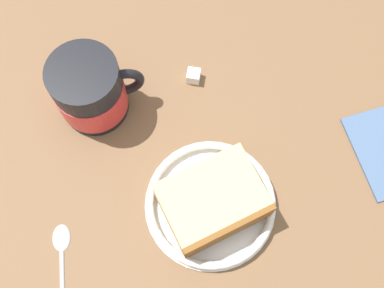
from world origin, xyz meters
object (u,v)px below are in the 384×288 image
object	(u,v)px
cake_slice	(212,201)
tea_mug	(91,91)
teaspoon	(61,260)
sugar_cube	(194,76)
small_plate	(210,204)

from	to	relation	value
cake_slice	tea_mug	size ratio (longest dim) A/B	1.13
cake_slice	tea_mug	distance (cm)	18.60
cake_slice	teaspoon	distance (cm)	17.49
sugar_cube	cake_slice	bearing A→B (deg)	150.97
teaspoon	small_plate	bearing A→B (deg)	-105.43
small_plate	teaspoon	distance (cm)	17.24
tea_mug	sugar_cube	xyz separation A→B (cm)	(-3.94, -11.61, -3.22)
small_plate	tea_mug	size ratio (longest dim) A/B	1.45
tea_mug	sugar_cube	distance (cm)	12.68
small_plate	tea_mug	world-z (taller)	tea_mug
small_plate	cake_slice	xyz separation A→B (cm)	(-0.26, 0.04, 2.32)
tea_mug	sugar_cube	size ratio (longest dim) A/B	6.41
cake_slice	sugar_cube	distance (cm)	16.49
small_plate	teaspoon	size ratio (longest dim) A/B	1.18
cake_slice	tea_mug	xyz separation A→B (cm)	(18.21, 3.70, 0.82)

